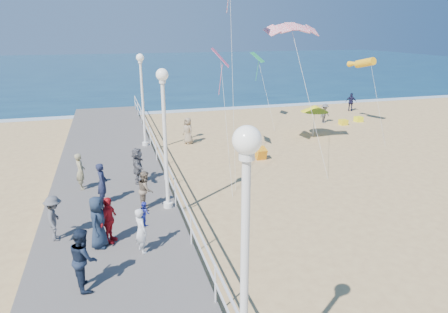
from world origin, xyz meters
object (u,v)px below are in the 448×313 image
object	(u,v)px
lamp_post_mid	(164,126)
spectator_5	(138,166)
toddler_held	(144,213)
beach_walker_c	(188,131)
beach_chair_left	(343,122)
beach_walker_b	(351,102)
spectator_6	(80,171)
woman_holding_toddler	(141,231)
spectator_0	(102,183)
spectator_7	(84,258)
beach_walker_a	(325,113)
box_kite	(261,154)
beach_umbrella	(315,108)
spectator_3	(109,220)
spectator_2	(54,218)
spectator_4	(98,222)
beach_chair_right	(359,119)
lamp_post_near	(245,251)
lamp_post_far	(142,91)
spectator_1	(146,190)

from	to	relation	value
lamp_post_mid	spectator_5	xyz separation A→B (m)	(-0.89, 2.96, -2.45)
toddler_held	beach_walker_c	distance (m)	13.52
lamp_post_mid	beach_chair_left	distance (m)	19.64
beach_walker_b	spectator_6	bearing A→B (deg)	64.17
lamp_post_mid	woman_holding_toddler	bearing A→B (deg)	-112.71
toddler_held	spectator_0	world-z (taller)	spectator_0
spectator_7	beach_walker_a	distance (m)	24.28
box_kite	beach_umbrella	bearing A→B (deg)	33.14
spectator_5	beach_walker_a	bearing A→B (deg)	-52.36
spectator_3	beach_walker_c	distance (m)	13.17
spectator_2	spectator_4	xyz separation A→B (m)	(1.37, -0.86, 0.09)
beach_chair_right	lamp_post_near	bearing A→B (deg)	-128.35
lamp_post_near	spectator_2	size ratio (longest dim) A/B	3.47
spectator_3	beach_chair_left	world-z (taller)	spectator_3
spectator_2	beach_walker_b	xyz separation A→B (m)	(22.74, 17.91, -0.36)
lamp_post_mid	spectator_7	world-z (taller)	lamp_post_mid
spectator_4	beach_walker_b	world-z (taller)	spectator_4
spectator_4	lamp_post_near	bearing A→B (deg)	-140.66
woman_holding_toddler	beach_umbrella	xyz separation A→B (m)	(12.70, 12.58, 0.78)
toddler_held	lamp_post_near	bearing A→B (deg)	168.92
toddler_held	spectator_2	size ratio (longest dim) A/B	0.50
lamp_post_near	beach_walker_c	world-z (taller)	lamp_post_near
lamp_post_near	beach_chair_right	distance (m)	27.65
lamp_post_near	toddler_held	bearing A→B (deg)	100.36
woman_holding_toddler	spectator_4	distance (m)	1.45
beach_umbrella	spectator_6	bearing A→B (deg)	-155.74
lamp_post_mid	woman_holding_toddler	size ratio (longest dim) A/B	3.63
spectator_5	lamp_post_mid	bearing A→B (deg)	-158.96
spectator_0	spectator_2	size ratio (longest dim) A/B	1.08
toddler_held	beach_chair_right	world-z (taller)	toddler_held
spectator_5	beach_umbrella	distance (m)	13.99
lamp_post_far	spectator_4	xyz separation A→B (m)	(-2.53, -11.33, -2.41)
woman_holding_toddler	beach_umbrella	distance (m)	17.89
spectator_0	spectator_1	distance (m)	1.85
spectator_5	lamp_post_far	bearing A→B (deg)	-4.11
spectator_1	beach_chair_right	xyz separation A→B (m)	(17.83, 12.34, -0.95)
toddler_held	lamp_post_far	bearing A→B (deg)	-26.82
spectator_0	spectator_1	bearing A→B (deg)	-119.98
spectator_7	beach_walker_c	bearing A→B (deg)	-34.79
beach_chair_left	woman_holding_toddler	bearing A→B (deg)	-137.93
beach_walker_b	beach_chair_left	size ratio (longest dim) A/B	2.92
beach_walker_a	beach_umbrella	world-z (taller)	beach_umbrella
spectator_5	spectator_6	xyz separation A→B (m)	(-2.42, -0.04, -0.01)
spectator_5	beach_walker_c	xyz separation A→B (m)	(3.69, 7.08, -0.37)
spectator_2	beach_walker_b	world-z (taller)	spectator_2
lamp_post_near	beach_walker_b	xyz separation A→B (m)	(18.84, 25.45, -2.86)
lamp_post_near	beach_walker_a	world-z (taller)	lamp_post_near
toddler_held	spectator_5	distance (m)	5.86
spectator_1	beach_chair_left	world-z (taller)	spectator_1
spectator_0	woman_holding_toddler	bearing A→B (deg)	-164.07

